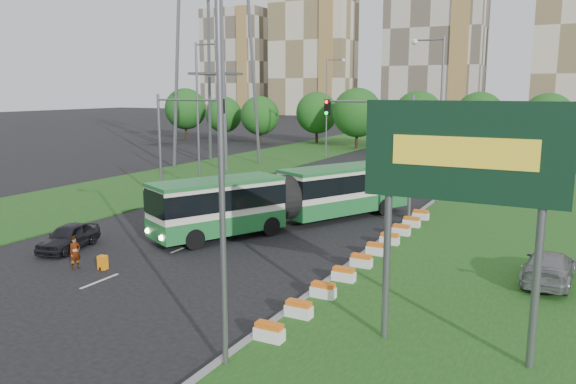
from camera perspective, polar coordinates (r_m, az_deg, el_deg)
The scene contains 20 objects.
ground at distance 28.93m, azimuth -5.77°, elevation -6.40°, with size 360.00×360.00×0.00m, color black.
grass_median at distance 32.29m, azimuth 22.55°, elevation -5.24°, with size 14.00×60.00×0.15m, color #1B4C15.
median_kerb at distance 33.49m, azimuth 10.63°, elevation -4.04°, with size 0.30×60.00×0.18m, color gray.
left_verge at distance 59.08m, azimuth -7.18°, elevation 2.24°, with size 12.00×110.00×0.10m, color #1B4C15.
lane_markings at distance 47.57m, azimuth 4.39°, elevation 0.26°, with size 0.20×100.00×0.01m, color beige, non-canonical shape.
flower_planters at distance 27.60m, azimuth 8.24°, elevation -6.31°, with size 1.10×20.30×0.60m, color white, non-canonical shape.
billboard at distance 17.53m, azimuth 17.37°, elevation 2.84°, with size 6.00×0.37×8.00m.
traffic_mast_median at distance 34.88m, azimuth 9.87°, elevation 5.33°, with size 5.76×0.32×8.00m.
traffic_mast_left at distance 41.21m, azimuth -11.21°, elevation 6.04°, with size 5.76×0.32×8.00m.
street_lamps at distance 37.90m, azimuth -1.45°, elevation 6.85°, with size 36.00×60.00×12.00m, color slate, non-canonical shape.
tree_line at distance 78.41m, azimuth 23.69°, elevation 6.71°, with size 120.00×8.00×9.00m, color #1A5416, non-canonical shape.
apartment_tower_west at distance 191.47m, azimuth 2.59°, elevation 15.05°, with size 26.00×15.00×48.00m, color beige.
apartment_tower_cwest at distance 178.63m, azimuth 14.79°, elevation 15.71°, with size 28.00×15.00×52.00m, color beige.
midrise_west at distance 205.48m, azimuth -5.24°, elevation 13.02°, with size 22.00×14.00×36.00m, color beige.
articulated_bus at distance 34.75m, azimuth -0.10°, elevation -0.45°, with size 2.78×17.86×2.94m.
car_left_near at distance 31.79m, azimuth -21.39°, elevation -4.26°, with size 1.62×4.02×1.37m, color black.
car_left_far at distance 42.20m, azimuth -5.03°, elevation -0.03°, with size 1.56×4.46×1.47m, color black.
car_median at distance 26.72m, azimuth 24.97°, elevation -6.89°, with size 1.92×4.73×1.37m, color gray.
pedestrian at distance 28.27m, azimuth -20.82°, elevation -5.79°, with size 0.57×0.37×1.57m, color gray.
shopping_trolley at distance 27.88m, azimuth -18.31°, elevation -6.82°, with size 0.39×0.41×0.67m.
Camera 1 is at (15.24, -23.14, 8.31)m, focal length 35.00 mm.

